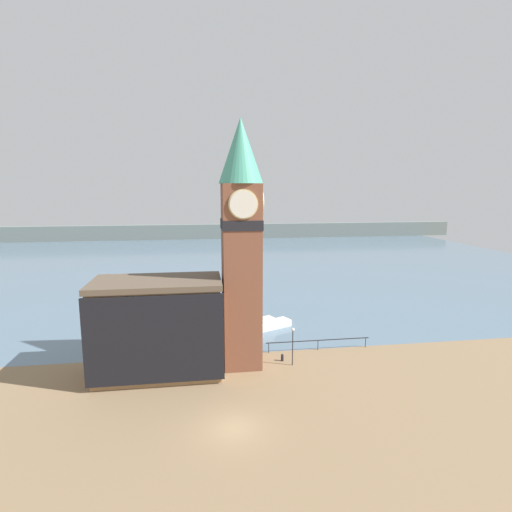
# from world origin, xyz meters

# --- Properties ---
(ground_plane) EXTENTS (160.00, 160.00, 0.00)m
(ground_plane) POSITION_xyz_m (0.00, 0.00, 0.00)
(ground_plane) COLOR #846B4C
(water) EXTENTS (160.00, 120.00, 0.00)m
(water) POSITION_xyz_m (0.00, 72.98, -0.00)
(water) COLOR slate
(water) RESTS_ON ground_plane
(far_shoreline) EXTENTS (180.00, 3.00, 5.00)m
(far_shoreline) POSITION_xyz_m (0.00, 112.98, 2.50)
(far_shoreline) COLOR slate
(far_shoreline) RESTS_ON water
(pier_railing) EXTENTS (11.12, 0.08, 1.09)m
(pier_railing) POSITION_xyz_m (10.01, 12.73, 0.96)
(pier_railing) COLOR #232328
(pier_railing) RESTS_ON ground_plane
(clock_tower) EXTENTS (4.00, 4.00, 22.94)m
(clock_tower) POSITION_xyz_m (1.72, 10.38, 12.20)
(clock_tower) COLOR brown
(clock_tower) RESTS_ON ground_plane
(pier_building) EXTENTS (11.50, 6.34, 8.75)m
(pier_building) POSITION_xyz_m (-5.95, 9.63, 4.40)
(pier_building) COLOR #9E754C
(pier_building) RESTS_ON ground_plane
(boat_near) EXTENTS (5.45, 3.76, 1.45)m
(boat_near) POSITION_xyz_m (6.11, 20.02, 0.55)
(boat_near) COLOR silver
(boat_near) RESTS_ON water
(mooring_bollard_near) EXTENTS (0.27, 0.27, 0.72)m
(mooring_bollard_near) POSITION_xyz_m (5.73, 10.57, 0.39)
(mooring_bollard_near) COLOR black
(mooring_bollard_near) RESTS_ON ground_plane
(lamp_post) EXTENTS (0.32, 0.32, 3.73)m
(lamp_post) POSITION_xyz_m (6.50, 9.50, 2.63)
(lamp_post) COLOR #2D2D33
(lamp_post) RESTS_ON ground_plane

